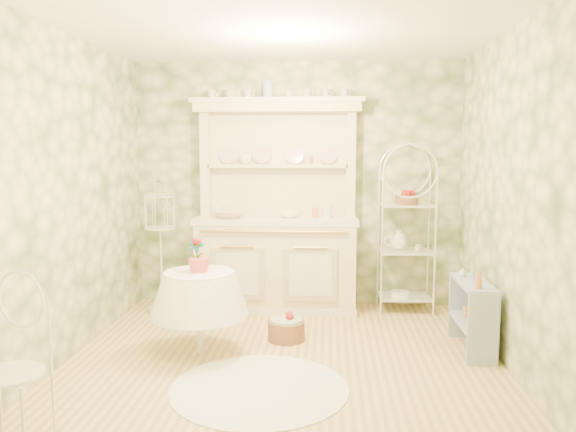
# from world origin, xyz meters

# --- Properties ---
(floor) EXTENTS (3.60, 3.60, 0.00)m
(floor) POSITION_xyz_m (0.00, 0.00, 0.00)
(floor) COLOR #D9C07A
(floor) RESTS_ON ground
(ceiling) EXTENTS (3.60, 3.60, 0.00)m
(ceiling) POSITION_xyz_m (0.00, 0.00, 2.70)
(ceiling) COLOR white
(ceiling) RESTS_ON floor
(wall_left) EXTENTS (3.60, 3.60, 0.00)m
(wall_left) POSITION_xyz_m (-1.80, 0.00, 1.35)
(wall_left) COLOR beige
(wall_left) RESTS_ON floor
(wall_right) EXTENTS (3.60, 3.60, 0.00)m
(wall_right) POSITION_xyz_m (1.80, 0.00, 1.35)
(wall_right) COLOR beige
(wall_right) RESTS_ON floor
(wall_back) EXTENTS (3.60, 3.60, 0.00)m
(wall_back) POSITION_xyz_m (0.00, 1.80, 1.35)
(wall_back) COLOR beige
(wall_back) RESTS_ON floor
(wall_front) EXTENTS (3.60, 3.60, 0.00)m
(wall_front) POSITION_xyz_m (0.00, -1.80, 1.35)
(wall_front) COLOR beige
(wall_front) RESTS_ON floor
(kitchen_dresser) EXTENTS (1.87, 0.61, 2.29)m
(kitchen_dresser) POSITION_xyz_m (-0.20, 1.52, 1.15)
(kitchen_dresser) COLOR #F5E8C5
(kitchen_dresser) RESTS_ON floor
(bakers_rack) EXTENTS (0.59, 0.43, 1.87)m
(bakers_rack) POSITION_xyz_m (1.19, 1.56, 0.94)
(bakers_rack) COLOR white
(bakers_rack) RESTS_ON floor
(side_shelf) EXTENTS (0.30, 0.66, 0.55)m
(side_shelf) POSITION_xyz_m (1.61, 0.35, 0.28)
(side_shelf) COLOR #98A8C5
(side_shelf) RESTS_ON floor
(round_table) EXTENTS (0.66, 0.66, 0.71)m
(round_table) POSITION_xyz_m (-0.73, 0.12, 0.35)
(round_table) COLOR white
(round_table) RESTS_ON floor
(cafe_chair) EXTENTS (0.46, 0.46, 0.83)m
(cafe_chair) POSITION_xyz_m (-1.48, -1.47, 0.41)
(cafe_chair) COLOR white
(cafe_chair) RESTS_ON floor
(birdcage_stand) EXTENTS (0.34, 0.34, 1.41)m
(birdcage_stand) POSITION_xyz_m (-1.43, 1.34, 0.70)
(birdcage_stand) COLOR white
(birdcage_stand) RESTS_ON floor
(floor_basket) EXTENTS (0.40, 0.40, 0.21)m
(floor_basket) POSITION_xyz_m (-0.02, 0.51, 0.11)
(floor_basket) COLOR #8B5D42
(floor_basket) RESTS_ON floor
(lace_rug) EXTENTS (1.43, 1.43, 0.01)m
(lace_rug) POSITION_xyz_m (-0.13, -0.56, 0.01)
(lace_rug) COLOR white
(lace_rug) RESTS_ON floor
(bowl_floral) EXTENTS (0.37, 0.37, 0.08)m
(bowl_floral) POSITION_xyz_m (-0.69, 1.42, 1.02)
(bowl_floral) COLOR white
(bowl_floral) RESTS_ON kitchen_dresser
(bowl_white) EXTENTS (0.24, 0.24, 0.07)m
(bowl_white) POSITION_xyz_m (-0.05, 1.52, 1.02)
(bowl_white) COLOR white
(bowl_white) RESTS_ON kitchen_dresser
(cup_left) EXTENTS (0.15, 0.15, 0.10)m
(cup_left) POSITION_xyz_m (-0.55, 1.67, 1.61)
(cup_left) COLOR white
(cup_left) RESTS_ON kitchen_dresser
(cup_right) EXTENTS (0.12, 0.12, 0.10)m
(cup_right) POSITION_xyz_m (0.13, 1.68, 1.61)
(cup_right) COLOR white
(cup_right) RESTS_ON kitchen_dresser
(potted_geranium) EXTENTS (0.16, 0.12, 0.28)m
(potted_geranium) POSITION_xyz_m (-0.75, 0.15, 0.85)
(potted_geranium) COLOR #3F7238
(potted_geranium) RESTS_ON round_table
(bottle_amber) EXTENTS (0.08, 0.08, 0.16)m
(bottle_amber) POSITION_xyz_m (1.59, 0.11, 0.68)
(bottle_amber) COLOR #D37F41
(bottle_amber) RESTS_ON side_shelf
(bottle_blue) EXTENTS (0.06, 0.06, 0.10)m
(bottle_blue) POSITION_xyz_m (1.60, 0.40, 0.65)
(bottle_blue) COLOR #8BB9D0
(bottle_blue) RESTS_ON side_shelf
(bottle_glass) EXTENTS (0.08, 0.08, 0.08)m
(bottle_glass) POSITION_xyz_m (1.56, 0.54, 0.65)
(bottle_glass) COLOR silver
(bottle_glass) RESTS_ON side_shelf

